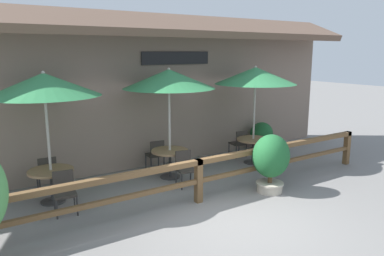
{
  "coord_description": "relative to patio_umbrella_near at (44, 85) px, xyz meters",
  "views": [
    {
      "loc": [
        -4.25,
        -5.21,
        3.17
      ],
      "look_at": [
        0.2,
        1.6,
        1.51
      ],
      "focal_mm": 35.0,
      "sensor_mm": 36.0,
      "label": 1
    }
  ],
  "objects": [
    {
      "name": "chair_near_streetside",
      "position": [
        0.09,
        -0.69,
        -2.05
      ],
      "size": [
        0.47,
        0.47,
        0.84
      ],
      "rotation": [
        0.0,
        0.0,
        -0.13
      ],
      "color": "#332D28",
      "rests_on": "ground"
    },
    {
      "name": "chair_far_streetside",
      "position": [
        5.54,
        -0.84,
        -2.05
      ],
      "size": [
        0.42,
        0.42,
        0.84
      ],
      "rotation": [
        0.0,
        0.0,
        0.01
      ],
      "color": "#332D28",
      "rests_on": "ground"
    },
    {
      "name": "dining_table_far",
      "position": [
        5.57,
        -0.16,
        -1.94
      ],
      "size": [
        0.94,
        0.94,
        0.72
      ],
      "color": "olive",
      "rests_on": "ground"
    },
    {
      "name": "potted_plant_small_flowering",
      "position": [
        6.81,
        0.79,
        -2.03
      ],
      "size": [
        0.78,
        0.7,
        0.92
      ],
      "color": "brown",
      "rests_on": "ground"
    },
    {
      "name": "chair_near_wallside",
      "position": [
        0.06,
        0.69,
        -2.05
      ],
      "size": [
        0.44,
        0.44,
        0.84
      ],
      "rotation": [
        0.0,
        0.0,
        3.09
      ],
      "color": "#332D28",
      "rests_on": "ground"
    },
    {
      "name": "dining_table_near",
      "position": [
        0.0,
        -0.0,
        -1.94
      ],
      "size": [
        0.94,
        0.94,
        0.72
      ],
      "color": "olive",
      "rests_on": "ground"
    },
    {
      "name": "chair_middle_wallside",
      "position": [
        2.89,
        0.77,
        -2.05
      ],
      "size": [
        0.45,
        0.45,
        0.84
      ],
      "rotation": [
        0.0,
        0.0,
        3.06
      ],
      "color": "#332D28",
      "rests_on": "ground"
    },
    {
      "name": "patio_umbrella_far",
      "position": [
        5.57,
        -0.16,
        0.0
      ],
      "size": [
        2.27,
        2.27,
        2.79
      ],
      "color": "#B7B2A8",
      "rests_on": "ground"
    },
    {
      "name": "patio_railing",
      "position": [
        2.62,
        -1.71,
        -1.82
      ],
      "size": [
        10.4,
        0.14,
        0.95
      ],
      "color": "brown",
      "rests_on": "ground"
    },
    {
      "name": "patio_umbrella_near",
      "position": [
        0.0,
        0.0,
        0.0
      ],
      "size": [
        2.27,
        2.27,
        2.79
      ],
      "color": "#B7B2A8",
      "rests_on": "ground"
    },
    {
      "name": "building_facade",
      "position": [
        2.62,
        1.34,
        -0.35
      ],
      "size": [
        14.28,
        1.49,
        4.23
      ],
      "color": "gray",
      "rests_on": "ground"
    },
    {
      "name": "chair_far_wallside",
      "position": [
        5.62,
        0.52,
        -2.05
      ],
      "size": [
        0.45,
        0.45,
        0.84
      ],
      "rotation": [
        0.0,
        0.0,
        3.07
      ],
      "color": "#332D28",
      "rests_on": "ground"
    },
    {
      "name": "dining_table_middle",
      "position": [
        2.92,
        0.04,
        -1.94
      ],
      "size": [
        0.94,
        0.94,
        0.72
      ],
      "color": "olive",
      "rests_on": "ground"
    },
    {
      "name": "chair_middle_streetside",
      "position": [
        2.92,
        -0.7,
        -2.05
      ],
      "size": [
        0.49,
        0.49,
        0.84
      ],
      "rotation": [
        0.0,
        0.0,
        -0.18
      ],
      "color": "#332D28",
      "rests_on": "ground"
    },
    {
      "name": "potted_plant_corner_fern",
      "position": [
        4.34,
        -2.1,
        -1.75
      ],
      "size": [
        0.89,
        0.8,
        1.35
      ],
      "color": "#B7AD99",
      "rests_on": "ground"
    },
    {
      "name": "patio_umbrella_middle",
      "position": [
        2.92,
        0.04,
        0.0
      ],
      "size": [
        2.27,
        2.27,
        2.79
      ],
      "color": "#B7B2A8",
      "rests_on": "ground"
    },
    {
      "name": "ground_plane",
      "position": [
        2.62,
        -2.76,
        -2.52
      ],
      "size": [
        60.0,
        60.0,
        0.0
      ],
      "primitive_type": "plane",
      "color": "slate"
    }
  ]
}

